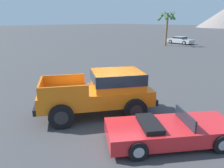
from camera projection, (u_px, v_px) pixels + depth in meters
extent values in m
plane|color=#424244|center=(111.00, 114.00, 9.85)|extent=(320.00, 320.00, 0.00)
cube|color=orange|center=(96.00, 96.00, 9.61)|extent=(4.22, 5.15, 0.64)
cube|color=orange|center=(117.00, 79.00, 9.60)|extent=(2.66, 2.76, 0.75)
cube|color=#1E2833|center=(117.00, 76.00, 9.57)|extent=(2.71, 2.82, 0.48)
cube|color=orange|center=(63.00, 80.00, 10.05)|extent=(1.09, 1.69, 0.48)
cube|color=orange|center=(63.00, 93.00, 8.29)|extent=(1.09, 1.69, 0.48)
cube|color=orange|center=(40.00, 87.00, 8.99)|extent=(1.64, 1.06, 0.48)
cube|color=black|center=(148.00, 96.00, 10.16)|extent=(1.71, 1.15, 0.24)
cube|color=black|center=(37.00, 105.00, 9.16)|extent=(1.71, 1.15, 0.24)
cylinder|color=black|center=(123.00, 94.00, 10.96)|extent=(0.79, 1.00, 0.98)
cylinder|color=#232326|center=(123.00, 94.00, 10.96)|extent=(0.57, 0.63, 0.54)
cylinder|color=black|center=(135.00, 110.00, 9.07)|extent=(0.79, 1.00, 0.98)
cylinder|color=#232326|center=(135.00, 110.00, 9.07)|extent=(0.57, 0.63, 0.54)
cylinder|color=black|center=(62.00, 99.00, 10.36)|extent=(0.79, 1.00, 0.98)
cylinder|color=#232326|center=(62.00, 99.00, 10.36)|extent=(0.57, 0.63, 0.54)
cylinder|color=black|center=(61.00, 116.00, 8.46)|extent=(0.79, 1.00, 0.98)
cylinder|color=#232326|center=(61.00, 116.00, 8.46)|extent=(0.57, 0.63, 0.54)
cube|color=red|center=(171.00, 131.00, 7.49)|extent=(3.96, 4.57, 0.51)
cube|color=#1E2833|center=(185.00, 118.00, 7.43)|extent=(1.21, 0.90, 0.41)
cube|color=black|center=(149.00, 124.00, 7.29)|extent=(1.47, 1.30, 0.16)
cylinder|color=black|center=(195.00, 121.00, 8.49)|extent=(0.54, 0.63, 0.62)
cylinder|color=#9E9EA3|center=(195.00, 121.00, 8.49)|extent=(0.39, 0.41, 0.34)
cylinder|color=black|center=(221.00, 144.00, 6.93)|extent=(0.54, 0.63, 0.62)
cylinder|color=#9E9EA3|center=(221.00, 144.00, 6.93)|extent=(0.39, 0.41, 0.34)
cylinder|color=black|center=(127.00, 126.00, 8.11)|extent=(0.54, 0.63, 0.62)
cylinder|color=#9E9EA3|center=(127.00, 126.00, 8.11)|extent=(0.39, 0.41, 0.34)
cylinder|color=black|center=(138.00, 151.00, 6.56)|extent=(0.54, 0.63, 0.62)
cylinder|color=#9E9EA3|center=(138.00, 151.00, 6.56)|extent=(0.39, 0.41, 0.34)
cube|color=#B7BABF|center=(180.00, 41.00, 38.38)|extent=(4.67, 2.21, 0.61)
cube|color=#B7BABF|center=(180.00, 38.00, 38.32)|extent=(2.03, 1.76, 0.44)
cube|color=#1E2833|center=(180.00, 38.00, 38.30)|extent=(2.07, 1.80, 0.26)
cylinder|color=black|center=(190.00, 42.00, 37.91)|extent=(0.68, 0.28, 0.66)
cylinder|color=#9E9EA3|center=(190.00, 42.00, 37.91)|extent=(0.38, 0.26, 0.36)
cylinder|color=black|center=(184.00, 43.00, 36.85)|extent=(0.68, 0.28, 0.66)
cylinder|color=#9E9EA3|center=(184.00, 43.00, 36.85)|extent=(0.38, 0.26, 0.36)
cylinder|color=black|center=(176.00, 41.00, 40.00)|extent=(0.68, 0.28, 0.66)
cylinder|color=#9E9EA3|center=(176.00, 41.00, 40.00)|extent=(0.38, 0.26, 0.36)
cylinder|color=black|center=(170.00, 42.00, 38.94)|extent=(0.68, 0.28, 0.66)
cylinder|color=#9E9EA3|center=(170.00, 42.00, 38.94)|extent=(0.38, 0.26, 0.36)
cylinder|color=brown|center=(166.00, 30.00, 34.87)|extent=(0.36, 0.47, 5.11)
cone|color=#386B2D|center=(172.00, 15.00, 33.52)|extent=(0.50, 1.65, 1.50)
cone|color=#386B2D|center=(173.00, 15.00, 34.29)|extent=(1.55, 1.36, 1.48)
cone|color=#386B2D|center=(170.00, 15.00, 34.90)|extent=(1.64, 0.57, 1.48)
cone|color=#386B2D|center=(163.00, 16.00, 35.14)|extent=(0.87, 1.90, 1.68)
cone|color=#386B2D|center=(163.00, 14.00, 34.33)|extent=(1.10, 1.48, 0.89)
cone|color=#386B2D|center=(163.00, 15.00, 33.60)|extent=(1.85, 0.50, 1.32)
cone|color=#386B2D|center=(168.00, 15.00, 33.30)|extent=(1.58, 1.33, 1.46)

